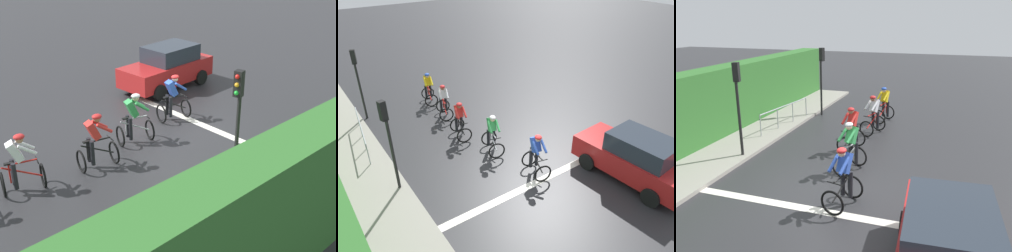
% 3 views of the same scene
% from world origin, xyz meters
% --- Properties ---
extents(ground_plane, '(80.00, 80.00, 0.00)m').
position_xyz_m(ground_plane, '(0.00, 0.00, 0.00)').
color(ground_plane, '#28282B').
extents(sidewalk_kerb, '(2.80, 21.87, 0.12)m').
position_xyz_m(sidewalk_kerb, '(-4.90, 2.00, 0.06)').
color(sidewalk_kerb, gray).
rests_on(sidewalk_kerb, ground).
extents(stone_wall_low, '(0.44, 21.87, 0.54)m').
position_xyz_m(stone_wall_low, '(-5.80, 2.00, 0.27)').
color(stone_wall_low, gray).
rests_on(stone_wall_low, ground).
extents(hedge_wall, '(1.10, 21.87, 2.82)m').
position_xyz_m(hedge_wall, '(-6.10, 2.00, 1.41)').
color(hedge_wall, '#2D6628').
rests_on(hedge_wall, ground).
extents(road_marking_stop_line, '(7.00, 0.30, 0.01)m').
position_xyz_m(road_marking_stop_line, '(0.00, -0.96, 0.00)').
color(road_marking_stop_line, silver).
rests_on(road_marking_stop_line, ground).
extents(cyclist_second, '(0.96, 1.23, 1.66)m').
position_xyz_m(cyclist_second, '(-0.07, 5.56, 0.80)').
color(cyclist_second, black).
rests_on(cyclist_second, ground).
extents(cyclist_mid, '(0.87, 1.19, 1.66)m').
position_xyz_m(cyclist_mid, '(-0.35, 3.41, 0.80)').
color(cyclist_mid, black).
rests_on(cyclist_mid, ground).
extents(cyclist_fourth, '(0.94, 1.22, 1.66)m').
position_xyz_m(cyclist_fourth, '(0.15, 1.64, 0.80)').
color(cyclist_fourth, black).
rests_on(cyclist_fourth, ground).
extents(cyclist_trailing, '(0.89, 1.20, 1.66)m').
position_xyz_m(cyclist_trailing, '(0.62, -0.50, 0.80)').
color(cyclist_trailing, black).
rests_on(cyclist_trailing, ground).
extents(car_red, '(2.09, 4.20, 1.76)m').
position_xyz_m(car_red, '(3.29, -2.70, 0.87)').
color(car_red, '#B21E1E').
rests_on(car_red, ground).
extents(traffic_light_near_crossing, '(0.24, 0.31, 3.34)m').
position_xyz_m(traffic_light_near_crossing, '(-3.80, 1.53, 2.22)').
color(traffic_light_near_crossing, black).
rests_on(traffic_light_near_crossing, ground).
extents(pedestrian_railing_kerbside, '(0.50, 3.48, 1.03)m').
position_xyz_m(pedestrian_railing_kerbside, '(-4.00, 5.14, 0.79)').
color(pedestrian_railing_kerbside, '#999EA3').
rests_on(pedestrian_railing_kerbside, ground).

